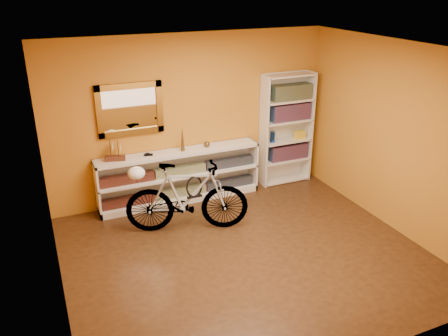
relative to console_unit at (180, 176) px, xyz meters
name	(u,v)px	position (x,y,z in m)	size (l,w,h in m)	color
floor	(245,254)	(0.28, -1.81, -0.43)	(4.50, 4.00, 0.01)	#311C0D
ceiling	(250,50)	(0.28, -1.81, 2.18)	(4.50, 4.00, 0.01)	silver
back_wall	(191,118)	(0.28, 0.19, 0.88)	(4.50, 0.01, 2.60)	#B6701B
left_wall	(48,195)	(-1.98, -1.81, 0.88)	(0.01, 4.00, 2.60)	#B6701B
right_wall	(395,137)	(2.53, -1.81, 0.88)	(0.01, 4.00, 2.60)	#B6701B
gilt_mirror	(130,109)	(-0.67, 0.15, 1.12)	(0.98, 0.06, 0.78)	brown
wall_socket	(242,171)	(1.18, 0.17, -0.17)	(0.09, 0.01, 0.09)	silver
console_unit	(180,176)	(0.00, 0.00, 0.00)	(2.60, 0.35, 0.85)	silver
cd_row_lower	(181,191)	(0.00, -0.02, -0.26)	(2.50, 0.13, 0.14)	black
cd_row_upper	(180,170)	(0.00, -0.02, 0.11)	(2.50, 0.13, 0.14)	navy
model_ship	(114,149)	(-0.98, 0.00, 0.60)	(0.29, 0.11, 0.35)	#431F12
toy_car	(149,156)	(-0.48, 0.00, 0.43)	(0.00, 0.00, 0.00)	black
bronze_ornament	(182,139)	(0.06, 0.00, 0.62)	(0.07, 0.07, 0.39)	brown
decorative_orb	(207,144)	(0.46, 0.00, 0.47)	(0.09, 0.09, 0.09)	brown
bookcase	(286,129)	(1.92, 0.03, 0.52)	(0.90, 0.30, 1.90)	silver
book_row_a	(288,151)	(1.97, 0.03, 0.12)	(0.70, 0.22, 0.26)	maroon
book_row_b	(290,112)	(1.97, 0.03, 0.83)	(0.70, 0.22, 0.28)	maroon
book_row_c	(291,92)	(1.97, 0.03, 1.16)	(0.70, 0.22, 0.25)	#174753
travel_mug	(272,137)	(1.65, 0.01, 0.43)	(0.08, 0.08, 0.18)	#163D97
red_tin	(277,95)	(1.72, 0.06, 1.13)	(0.13, 0.13, 0.17)	maroon
yellow_bag	(300,135)	(2.17, -0.01, 0.41)	(0.17, 0.12, 0.14)	yellow
bicycle	(187,197)	(-0.20, -0.92, 0.09)	(1.75, 0.45, 1.03)	silver
helmet	(136,173)	(-0.83, -0.71, 0.48)	(0.24, 0.22, 0.18)	white
u_lock	(194,187)	(-0.10, -0.95, 0.24)	(0.24, 0.24, 0.03)	black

